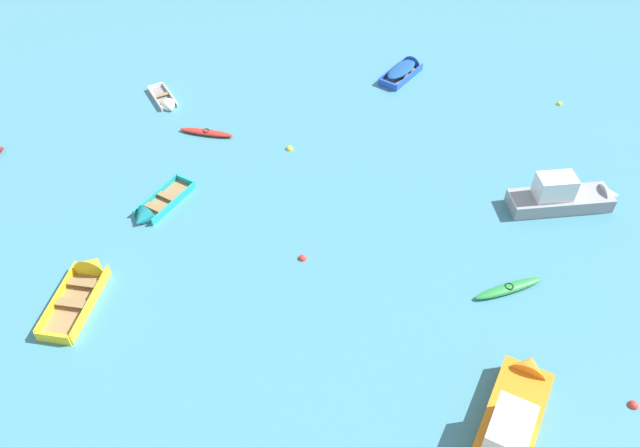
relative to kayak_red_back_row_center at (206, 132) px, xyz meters
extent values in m
ellipsoid|color=red|center=(0.00, 0.00, 0.00)|extent=(3.15, 1.54, 0.28)
torus|color=black|center=(0.00, 0.00, 0.13)|extent=(0.49, 0.49, 0.06)
cube|color=orange|center=(10.76, -19.71, 0.27)|extent=(4.69, 5.59, 0.82)
cone|color=orange|center=(12.39, -17.37, 0.31)|extent=(1.93, 1.81, 1.59)
cube|color=white|center=(10.45, -20.16, 1.22)|extent=(2.25, 2.40, 1.08)
cube|color=black|center=(10.95, -19.44, 1.43)|extent=(1.15, 0.87, 0.48)
cube|color=gray|center=(12.28, 4.57, -0.09)|extent=(2.99, 3.03, 0.11)
cube|color=blue|center=(11.82, 5.01, 0.08)|extent=(2.28, 2.35, 0.45)
cube|color=blue|center=(12.74, 4.13, 0.08)|extent=(2.28, 2.35, 0.45)
cube|color=blue|center=(11.17, 3.42, 0.08)|extent=(0.99, 0.96, 0.45)
cone|color=blue|center=(13.44, 5.76, 0.10)|extent=(1.39, 1.38, 1.22)
cube|color=#937047|center=(12.17, 4.45, 0.17)|extent=(1.05, 1.03, 0.03)
cube|color=#937047|center=(12.81, 5.12, 0.17)|extent=(1.05, 1.03, 0.03)
ellipsoid|color=#19478C|center=(12.28, 4.57, 0.42)|extent=(2.76, 2.80, 0.33)
cube|color=#99754C|center=(-5.60, -11.59, -0.08)|extent=(2.43, 3.98, 0.13)
cube|color=yellow|center=(-6.32, -11.37, 0.12)|extent=(1.21, 3.75, 0.54)
cube|color=yellow|center=(-4.87, -11.80, 0.12)|extent=(1.21, 3.75, 0.54)
cube|color=yellow|center=(-6.16, -13.45, 0.12)|extent=(1.47, 0.58, 0.54)
cone|color=yellow|center=(-5.02, -9.65, 0.15)|extent=(1.65, 1.27, 1.45)
cube|color=#937047|center=(-5.66, -11.78, 0.23)|extent=(1.41, 0.78, 0.03)
cube|color=#937047|center=(-5.33, -10.69, 0.23)|extent=(1.41, 0.78, 0.03)
cube|color=gray|center=(-2.64, 3.99, -0.11)|extent=(1.76, 2.67, 0.08)
cube|color=white|center=(-2.19, 4.16, 0.01)|extent=(1.02, 2.47, 0.30)
cube|color=white|center=(-3.09, 3.81, 0.01)|extent=(1.02, 2.47, 0.30)
cube|color=white|center=(-3.12, 5.21, 0.01)|extent=(0.91, 0.44, 0.30)
cone|color=white|center=(-2.14, 2.71, 0.02)|extent=(1.08, 0.90, 0.92)
cube|color=#937047|center=(-2.69, 4.11, 0.07)|extent=(0.90, 0.57, 0.03)
cube|color=#937047|center=(-2.41, 3.40, 0.07)|extent=(0.90, 0.57, 0.03)
cube|color=gray|center=(17.43, -8.30, 0.23)|extent=(5.07, 1.61, 0.76)
cone|color=gray|center=(20.05, -8.34, 0.27)|extent=(1.03, 1.30, 1.29)
cube|color=white|center=(16.92, -8.29, 1.22)|extent=(1.83, 1.13, 1.21)
cube|color=black|center=(17.73, -8.30, 1.46)|extent=(0.17, 1.05, 0.53)
ellipsoid|color=#288C3D|center=(13.12, -13.21, 0.00)|extent=(3.36, 1.24, 0.30)
torus|color=black|center=(13.12, -13.21, 0.14)|extent=(0.48, 0.48, 0.06)
cube|color=#99754C|center=(-2.06, -5.47, -0.09)|extent=(2.79, 3.14, 0.10)
cube|color=teal|center=(-1.60, -5.83, 0.06)|extent=(2.07, 2.62, 0.41)
cube|color=teal|center=(-2.52, -5.11, 0.06)|extent=(2.07, 2.62, 0.41)
cube|color=teal|center=(-1.05, -4.19, 0.06)|extent=(0.97, 0.80, 0.41)
cone|color=teal|center=(-3.10, -6.81, 0.08)|extent=(1.34, 1.28, 1.12)
cube|color=#937047|center=(-1.95, -5.34, 0.14)|extent=(1.03, 0.91, 0.03)
cube|color=#937047|center=(-2.54, -6.09, 0.14)|extent=(1.03, 0.91, 0.03)
sphere|color=yellow|center=(21.09, 0.32, -0.14)|extent=(0.34, 0.34, 0.34)
sphere|color=red|center=(15.90, -19.19, -0.14)|extent=(0.39, 0.39, 0.39)
sphere|color=yellow|center=(4.55, -1.95, -0.14)|extent=(0.40, 0.40, 0.40)
sphere|color=red|center=(4.38, -10.17, -0.14)|extent=(0.38, 0.38, 0.38)
camera|label=1|loc=(2.67, -29.64, 21.34)|focal=35.36mm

